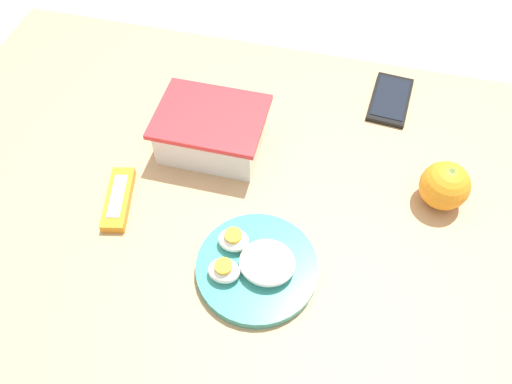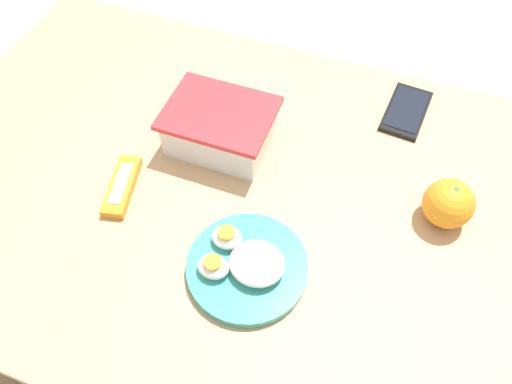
% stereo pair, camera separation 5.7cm
% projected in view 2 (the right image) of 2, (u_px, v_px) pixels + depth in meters
% --- Properties ---
extents(ground_plane, '(10.00, 10.00, 0.00)m').
position_uv_depth(ground_plane, '(242.00, 331.00, 1.49)').
color(ground_plane, '#B2A899').
extents(table, '(1.23, 0.83, 0.73)m').
position_uv_depth(table, '(235.00, 215.00, 0.97)').
color(table, tan).
rests_on(table, ground_plane).
extents(food_container, '(0.20, 0.15, 0.09)m').
position_uv_depth(food_container, '(220.00, 129.00, 0.93)').
color(food_container, white).
rests_on(food_container, table).
extents(orange_fruit, '(0.08, 0.08, 0.08)m').
position_uv_depth(orange_fruit, '(448.00, 204.00, 0.83)').
color(orange_fruit, orange).
rests_on(orange_fruit, table).
extents(rice_plate, '(0.20, 0.20, 0.05)m').
position_uv_depth(rice_plate, '(246.00, 265.00, 0.79)').
color(rice_plate, teal).
rests_on(rice_plate, table).
extents(candy_bar, '(0.07, 0.13, 0.02)m').
position_uv_depth(candy_bar, '(122.00, 186.00, 0.89)').
color(candy_bar, orange).
rests_on(candy_bar, table).
extents(cell_phone, '(0.09, 0.15, 0.01)m').
position_uv_depth(cell_phone, '(406.00, 111.00, 1.00)').
color(cell_phone, black).
rests_on(cell_phone, table).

